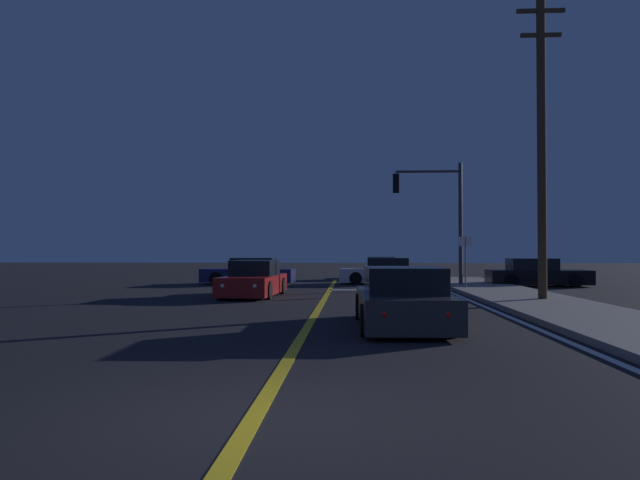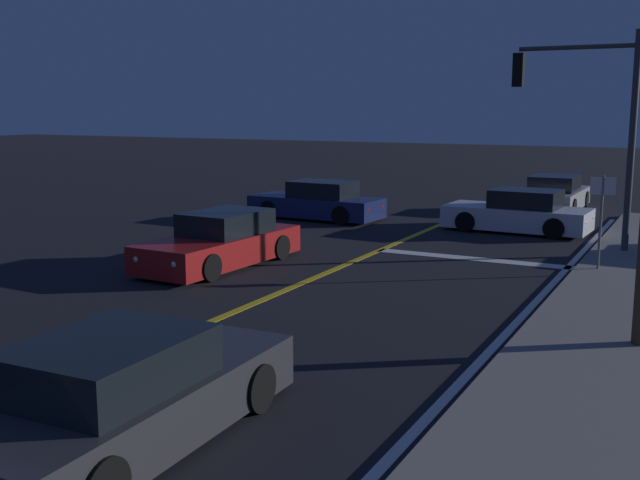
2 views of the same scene
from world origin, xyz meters
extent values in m
cube|color=gray|center=(6.84, 10.74, 0.07)|extent=(3.20, 38.67, 0.15)
cube|color=gold|center=(0.00, 10.74, 0.01)|extent=(0.20, 36.52, 0.01)
cube|color=white|center=(4.99, 10.74, 0.01)|extent=(0.16, 36.52, 0.01)
cube|color=white|center=(2.62, 19.99, 0.01)|extent=(5.24, 0.50, 0.01)
cube|color=maroon|center=(-2.71, 16.24, 0.44)|extent=(2.01, 4.77, 0.68)
cube|color=black|center=(-2.69, 16.52, 1.04)|extent=(1.64, 2.23, 0.60)
cylinder|color=black|center=(-1.95, 14.74, 0.32)|extent=(0.25, 0.65, 0.64)
cylinder|color=black|center=(-3.61, 14.82, 0.32)|extent=(0.25, 0.65, 0.64)
cylinder|color=black|center=(-1.81, 17.65, 0.32)|extent=(0.25, 0.65, 0.64)
cylinder|color=black|center=(-3.47, 17.73, 0.32)|extent=(0.25, 0.65, 0.64)
sphere|color=#FFF4CC|center=(-2.26, 13.93, 0.52)|extent=(0.18, 0.18, 0.18)
sphere|color=#FFF4CC|center=(-3.37, 13.98, 0.52)|extent=(0.18, 0.18, 0.18)
sphere|color=red|center=(-2.04, 18.50, 0.52)|extent=(0.14, 0.14, 0.14)
sphere|color=red|center=(-3.15, 18.56, 0.52)|extent=(0.14, 0.14, 0.14)
cube|color=silver|center=(2.57, 24.96, 0.44)|extent=(4.50, 2.04, 0.68)
cube|color=black|center=(2.83, 24.95, 1.04)|extent=(2.10, 1.68, 0.60)
cylinder|color=black|center=(1.16, 24.16, 0.32)|extent=(0.65, 0.25, 0.64)
cylinder|color=black|center=(1.24, 25.89, 0.32)|extent=(0.65, 0.25, 0.64)
cylinder|color=black|center=(3.90, 24.04, 0.32)|extent=(0.65, 0.25, 0.64)
cylinder|color=black|center=(3.98, 25.77, 0.32)|extent=(0.65, 0.25, 0.64)
sphere|color=#FFF4CC|center=(0.39, 24.48, 0.52)|extent=(0.18, 0.18, 0.18)
sphere|color=#FFF4CC|center=(0.44, 25.63, 0.52)|extent=(0.18, 0.18, 0.18)
sphere|color=red|center=(4.70, 24.30, 0.52)|extent=(0.14, 0.14, 0.14)
sphere|color=red|center=(4.75, 25.44, 0.52)|extent=(0.14, 0.14, 0.14)
cube|color=#2D2D33|center=(2.11, 7.45, 0.44)|extent=(2.01, 4.73, 0.68)
cube|color=black|center=(2.12, 7.17, 1.04)|extent=(1.68, 2.20, 0.60)
cylinder|color=black|center=(1.19, 8.88, 0.32)|extent=(0.24, 0.65, 0.64)
cylinder|color=black|center=(2.95, 8.93, 0.32)|extent=(0.24, 0.65, 0.64)
sphere|color=#FFF4CC|center=(1.46, 9.72, 0.52)|extent=(0.18, 0.18, 0.18)
sphere|color=#FFF4CC|center=(2.63, 9.75, 0.52)|extent=(0.18, 0.18, 0.18)
cube|color=navy|center=(-4.36, 24.48, 0.44)|extent=(4.74, 1.94, 0.68)
cube|color=black|center=(-4.08, 24.47, 1.04)|extent=(2.21, 1.60, 0.60)
cylinder|color=black|center=(-5.83, 23.72, 0.32)|extent=(0.65, 0.25, 0.64)
cylinder|color=black|center=(-5.77, 25.36, 0.32)|extent=(0.65, 0.25, 0.64)
cylinder|color=black|center=(-2.94, 23.61, 0.32)|extent=(0.65, 0.25, 0.64)
cylinder|color=black|center=(-2.88, 25.25, 0.32)|extent=(0.65, 0.25, 0.64)
sphere|color=#FFF4CC|center=(-6.65, 24.03, 0.52)|extent=(0.18, 0.18, 0.18)
sphere|color=#FFF4CC|center=(-6.61, 25.12, 0.52)|extent=(0.18, 0.18, 0.18)
sphere|color=red|center=(-2.09, 23.85, 0.52)|extent=(0.14, 0.14, 0.14)
sphere|color=red|center=(-2.05, 24.94, 0.52)|extent=(0.14, 0.14, 0.14)
cube|color=#B2B5BA|center=(2.71, 30.71, 0.44)|extent=(1.93, 4.42, 0.68)
cube|color=black|center=(2.70, 30.45, 1.04)|extent=(1.64, 2.04, 0.60)
cylinder|color=black|center=(1.85, 32.08, 0.32)|extent=(0.23, 0.64, 0.64)
cylinder|color=black|center=(3.60, 32.06, 0.32)|extent=(0.23, 0.64, 0.64)
cylinder|color=black|center=(1.81, 29.36, 0.32)|extent=(0.23, 0.64, 0.64)
cylinder|color=black|center=(3.56, 29.33, 0.32)|extent=(0.23, 0.64, 0.64)
sphere|color=#FFF4CC|center=(2.16, 32.85, 0.52)|extent=(0.18, 0.18, 0.18)
sphere|color=#FFF4CC|center=(3.32, 32.84, 0.52)|extent=(0.18, 0.18, 0.18)
sphere|color=red|center=(2.10, 28.57, 0.52)|extent=(0.14, 0.14, 0.14)
sphere|color=red|center=(3.26, 28.55, 0.52)|extent=(0.14, 0.14, 0.14)
cylinder|color=#38383D|center=(6.04, 22.29, 2.92)|extent=(0.18, 0.18, 5.83)
cylinder|color=#38383D|center=(4.54, 22.29, 5.43)|extent=(3.00, 0.12, 0.12)
cube|color=black|center=(3.04, 22.29, 4.88)|extent=(0.28, 0.28, 0.90)
sphere|color=red|center=(3.04, 22.29, 5.15)|extent=(0.22, 0.22, 0.22)
sphere|color=#4C2D05|center=(3.04, 22.29, 4.88)|extent=(0.22, 0.22, 0.22)
sphere|color=#0A3814|center=(3.04, 22.29, 4.61)|extent=(0.22, 0.22, 0.22)
cylinder|color=slate|center=(5.74, 19.49, 1.17)|extent=(0.06, 0.06, 2.34)
cube|color=white|center=(5.74, 19.49, 2.09)|extent=(0.56, 0.12, 0.40)
camera|label=1|loc=(1.00, -5.95, 1.69)|focal=33.57mm
camera|label=2|loc=(7.95, 1.07, 3.88)|focal=42.52mm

